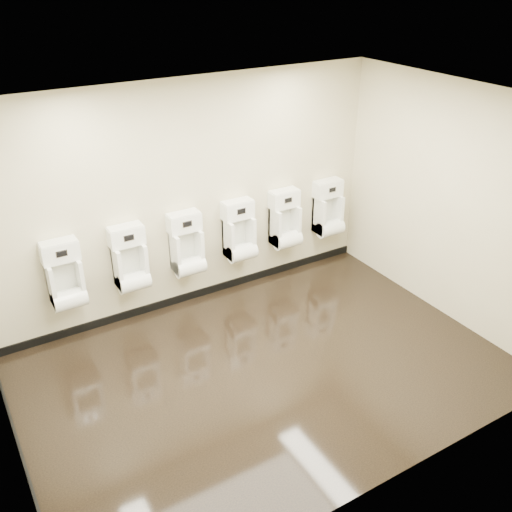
{
  "coord_description": "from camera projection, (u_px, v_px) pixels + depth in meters",
  "views": [
    {
      "loc": [
        -2.57,
        -4.08,
        3.96
      ],
      "look_at": [
        0.2,
        0.55,
        1.09
      ],
      "focal_mm": 40.0,
      "sensor_mm": 36.0,
      "label": 1
    }
  ],
  "objects": [
    {
      "name": "ground",
      "position": [
        266.0,
        371.0,
        6.11
      ],
      "size": [
        5.0,
        3.5,
        0.0
      ],
      "primitive_type": "cube",
      "color": "black",
      "rests_on": "ground"
    },
    {
      "name": "ceiling",
      "position": [
        269.0,
        109.0,
        4.8
      ],
      "size": [
        5.0,
        3.5,
        0.0
      ],
      "primitive_type": "cube",
      "color": "silver"
    },
    {
      "name": "back_wall",
      "position": [
        190.0,
        197.0,
        6.78
      ],
      "size": [
        5.0,
        0.02,
        2.8
      ],
      "primitive_type": "cube",
      "color": "beige",
      "rests_on": "ground"
    },
    {
      "name": "front_wall",
      "position": [
        395.0,
        353.0,
        4.13
      ],
      "size": [
        5.0,
        0.02,
        2.8
      ],
      "primitive_type": "cube",
      "color": "beige",
      "rests_on": "ground"
    },
    {
      "name": "right_wall",
      "position": [
        450.0,
        204.0,
        6.59
      ],
      "size": [
        0.02,
        3.5,
        2.8
      ],
      "primitive_type": "cube",
      "color": "beige",
      "rests_on": "ground"
    },
    {
      "name": "skirting_back",
      "position": [
        196.0,
        294.0,
        7.41
      ],
      "size": [
        5.0,
        0.02,
        0.1
      ],
      "primitive_type": "cube",
      "color": "black",
      "rests_on": "ground"
    },
    {
      "name": "skirting_left",
      "position": [
        24.0,
        462.0,
        4.96
      ],
      "size": [
        0.02,
        3.5,
        0.1
      ],
      "primitive_type": "cube",
      "color": "black",
      "rests_on": "ground"
    },
    {
      "name": "urinal_0",
      "position": [
        65.0,
        280.0,
        6.23
      ],
      "size": [
        0.41,
        0.31,
        0.77
      ],
      "color": "white",
      "rests_on": "back_wall"
    },
    {
      "name": "urinal_1",
      "position": [
        130.0,
        263.0,
        6.57
      ],
      "size": [
        0.41,
        0.31,
        0.77
      ],
      "color": "white",
      "rests_on": "back_wall"
    },
    {
      "name": "urinal_2",
      "position": [
        187.0,
        248.0,
        6.9
      ],
      "size": [
        0.41,
        0.31,
        0.77
      ],
      "color": "white",
      "rests_on": "back_wall"
    },
    {
      "name": "urinal_3",
      "position": [
        239.0,
        235.0,
        7.23
      ],
      "size": [
        0.41,
        0.31,
        0.77
      ],
      "color": "white",
      "rests_on": "back_wall"
    },
    {
      "name": "urinal_4",
      "position": [
        285.0,
        223.0,
        7.54
      ],
      "size": [
        0.41,
        0.31,
        0.77
      ],
      "color": "white",
      "rests_on": "back_wall"
    },
    {
      "name": "urinal_5",
      "position": [
        328.0,
        212.0,
        7.87
      ],
      "size": [
        0.41,
        0.31,
        0.77
      ],
      "color": "white",
      "rests_on": "back_wall"
    }
  ]
}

